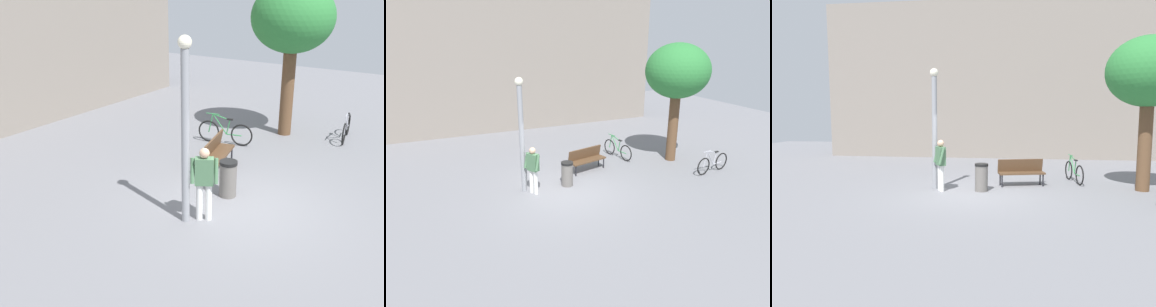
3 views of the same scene
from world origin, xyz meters
TOP-DOWN VIEW (x-y plane):
  - ground_plane at (0.00, 0.00)m, footprint 36.00×36.00m
  - building_facade at (0.00, 9.82)m, footprint 18.41×2.00m
  - lamppost at (-1.35, 0.65)m, footprint 0.28×0.28m
  - person_by_lamppost at (-1.10, 0.34)m, footprint 0.50×0.62m
  - park_bench at (1.51, 1.57)m, footprint 1.67×0.84m
  - plaza_tree at (5.43, 1.21)m, footprint 2.62×2.62m
  - bicycle_green at (3.45, 2.42)m, footprint 0.40×1.79m
  - trash_bin at (0.22, 0.48)m, footprint 0.44×0.44m

SIDE VIEW (x-z plane):
  - ground_plane at x=0.00m, z-range 0.00..0.00m
  - bicycle_green at x=3.45m, z-range -0.10..0.87m
  - trash_bin at x=0.22m, z-range 0.00..0.91m
  - park_bench at x=1.51m, z-range 0.08..1.01m
  - person_by_lamppost at x=-1.10m, z-range 0.13..1.80m
  - lamppost at x=-1.35m, z-range 0.21..4.18m
  - plaza_tree at x=5.43m, z-range 1.28..6.23m
  - building_facade at x=0.00m, z-range 0.00..8.52m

